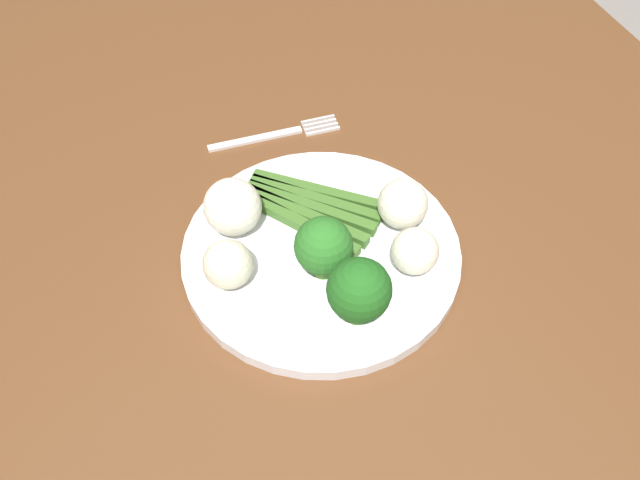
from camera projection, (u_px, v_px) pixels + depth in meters
ground_plane at (348, 473)px, 1.21m from camera, size 6.00×6.00×0.02m
dining_table at (367, 289)px, 0.71m from camera, size 1.46×1.02×0.72m
plate at (320, 248)px, 0.63m from camera, size 0.29×0.29×0.01m
asparagus_bundle at (309, 207)px, 0.65m from camera, size 0.15×0.15×0.01m
broccoli_right at (323, 247)px, 0.57m from camera, size 0.06×0.06×0.07m
broccoli_back at (359, 291)px, 0.54m from camera, size 0.06×0.06×0.07m
cauliflower_left at (233, 207)px, 0.62m from camera, size 0.06×0.06×0.06m
cauliflower_near_fork at (415, 251)px, 0.59m from camera, size 0.05×0.05×0.05m
cauliflower_back_right at (228, 264)px, 0.58m from camera, size 0.05×0.05×0.05m
cauliflower_near_center at (403, 204)px, 0.63m from camera, size 0.05×0.05×0.05m
fork at (275, 135)px, 0.76m from camera, size 0.03×0.17×0.00m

